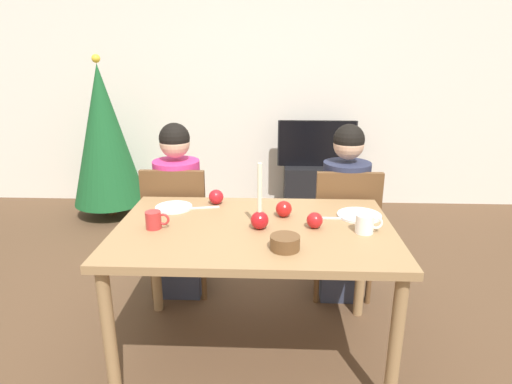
{
  "coord_description": "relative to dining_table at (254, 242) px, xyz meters",
  "views": [
    {
      "loc": [
        0.09,
        -2.01,
        1.59
      ],
      "look_at": [
        0.0,
        0.2,
        0.87
      ],
      "focal_mm": 30.28,
      "sensor_mm": 36.0,
      "label": 1
    }
  ],
  "objects": [
    {
      "name": "apple_by_right_mug",
      "position": [
        0.3,
        -0.0,
        0.12
      ],
      "size": [
        0.08,
        0.08,
        0.08
      ],
      "primitive_type": "sphere",
      "color": "red",
      "rests_on": "dining_table"
    },
    {
      "name": "christmas_tree",
      "position": [
        -1.55,
        2.07,
        0.15
      ],
      "size": [
        0.7,
        0.7,
        1.57
      ],
      "color": "brown",
      "rests_on": "ground"
    },
    {
      "name": "back_wall",
      "position": [
        0.0,
        2.6,
        0.63
      ],
      "size": [
        6.4,
        0.1,
        2.6
      ],
      "primitive_type": "cube",
      "color": "silver",
      "rests_on": "ground"
    },
    {
      "name": "mug_right",
      "position": [
        0.54,
        -0.05,
        0.13
      ],
      "size": [
        0.13,
        0.09,
        0.09
      ],
      "color": "white",
      "rests_on": "dining_table"
    },
    {
      "name": "plate_left",
      "position": [
        -0.47,
        0.25,
        0.09
      ],
      "size": [
        0.21,
        0.21,
        0.01
      ],
      "primitive_type": "cylinder",
      "color": "silver",
      "rests_on": "dining_table"
    },
    {
      "name": "bowl_walnuts",
      "position": [
        0.15,
        -0.25,
        0.12
      ],
      "size": [
        0.13,
        0.13,
        0.06
      ],
      "primitive_type": "cylinder",
      "color": "brown",
      "rests_on": "dining_table"
    },
    {
      "name": "plate_right",
      "position": [
        0.56,
        0.17,
        0.09
      ],
      "size": [
        0.23,
        0.23,
        0.01
      ],
      "primitive_type": "cylinder",
      "color": "silver",
      "rests_on": "dining_table"
    },
    {
      "name": "person_left_child",
      "position": [
        -0.53,
        0.64,
        -0.1
      ],
      "size": [
        0.3,
        0.3,
        1.17
      ],
      "color": "#33384C",
      "rests_on": "ground"
    },
    {
      "name": "fork_left",
      "position": [
        -0.3,
        0.26,
        0.09
      ],
      "size": [
        0.18,
        0.05,
        0.01
      ],
      "primitive_type": "cube",
      "rotation": [
        0.0,
        0.0,
        0.2
      ],
      "color": "silver",
      "rests_on": "dining_table"
    },
    {
      "name": "person_right_child",
      "position": [
        0.56,
        0.64,
        -0.1
      ],
      "size": [
        0.3,
        0.3,
        1.17
      ],
      "color": "#33384C",
      "rests_on": "ground"
    },
    {
      "name": "chair_right",
      "position": [
        0.56,
        0.61,
        -0.15
      ],
      "size": [
        0.4,
        0.4,
        0.9
      ],
      "color": "brown",
      "rests_on": "ground"
    },
    {
      "name": "candle_centerpiece",
      "position": [
        0.03,
        -0.02,
        0.15
      ],
      "size": [
        0.09,
        0.09,
        0.34
      ],
      "color": "red",
      "rests_on": "dining_table"
    },
    {
      "name": "dining_table",
      "position": [
        0.0,
        0.0,
        0.0
      ],
      "size": [
        1.4,
        0.9,
        0.75
      ],
      "color": "#99754C",
      "rests_on": "ground"
    },
    {
      "name": "apple_by_left_plate",
      "position": [
        0.15,
        0.15,
        0.13
      ],
      "size": [
        0.09,
        0.09,
        0.09
      ],
      "primitive_type": "sphere",
      "color": "red",
      "rests_on": "dining_table"
    },
    {
      "name": "mug_left",
      "position": [
        -0.5,
        -0.04,
        0.13
      ],
      "size": [
        0.12,
        0.08,
        0.09
      ],
      "color": "#B72D2D",
      "rests_on": "dining_table"
    },
    {
      "name": "fork_right",
      "position": [
        0.38,
        0.13,
        0.09
      ],
      "size": [
        0.18,
        0.02,
        0.01
      ],
      "primitive_type": "cube",
      "rotation": [
        0.0,
        0.0,
        -0.02
      ],
      "color": "silver",
      "rests_on": "dining_table"
    },
    {
      "name": "tv",
      "position": [
        0.53,
        2.3,
        0.04
      ],
      "size": [
        0.79,
        0.05,
        0.46
      ],
      "color": "black",
      "rests_on": "tv_stand"
    },
    {
      "name": "ground_plane",
      "position": [
        0.0,
        0.0,
        -0.67
      ],
      "size": [
        7.68,
        7.68,
        0.0
      ],
      "primitive_type": "plane",
      "color": "brown"
    },
    {
      "name": "tv_stand",
      "position": [
        0.53,
        2.3,
        -0.43
      ],
      "size": [
        0.64,
        0.4,
        0.48
      ],
      "primitive_type": "cube",
      "color": "black",
      "rests_on": "ground"
    },
    {
      "name": "apple_near_candle",
      "position": [
        -0.24,
        0.34,
        0.13
      ],
      "size": [
        0.08,
        0.08,
        0.08
      ],
      "primitive_type": "sphere",
      "color": "red",
      "rests_on": "dining_table"
    },
    {
      "name": "chair_left",
      "position": [
        -0.53,
        0.61,
        -0.15
      ],
      "size": [
        0.4,
        0.4,
        0.9
      ],
      "color": "brown",
      "rests_on": "ground"
    }
  ]
}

